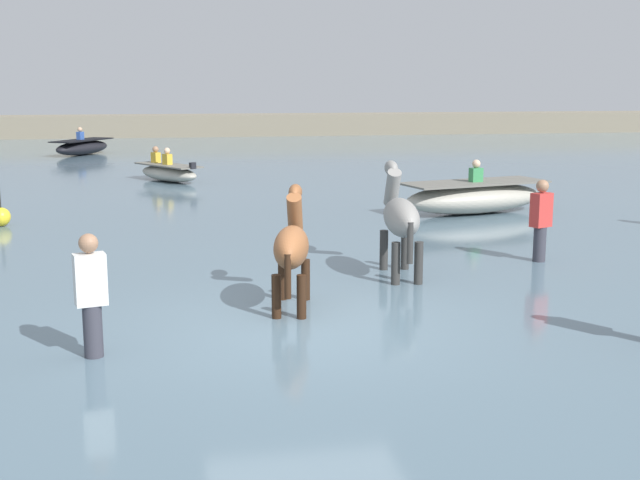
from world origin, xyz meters
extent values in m
plane|color=#84755B|center=(0.00, 0.00, 0.00)|extent=(120.00, 120.00, 0.00)
cube|color=slate|center=(0.00, 10.00, 0.16)|extent=(90.00, 90.00, 0.32)
ellipsoid|color=brown|center=(-0.11, 0.80, 1.11)|extent=(0.69, 1.33, 0.51)
cylinder|color=black|center=(-0.17, 1.26, 0.43)|extent=(0.12, 0.12, 0.86)
cylinder|color=black|center=(0.13, 1.20, 0.43)|extent=(0.12, 0.12, 0.86)
cylinder|color=black|center=(-0.36, 0.39, 0.43)|extent=(0.12, 0.12, 0.86)
cylinder|color=black|center=(-0.06, 0.33, 0.43)|extent=(0.12, 0.12, 0.86)
cylinder|color=brown|center=(0.03, 1.45, 1.43)|extent=(0.29, 0.50, 0.58)
ellipsoid|color=brown|center=(0.05, 1.57, 1.70)|extent=(0.27, 0.46, 0.22)
cylinder|color=black|center=(-0.24, 0.21, 0.88)|extent=(0.08, 0.08, 0.54)
ellipsoid|color=gray|center=(1.71, 2.26, 1.20)|extent=(0.57, 1.40, 0.55)
cylinder|color=#31312F|center=(1.58, 2.75, 0.46)|extent=(0.13, 0.13, 0.93)
cylinder|color=#31312F|center=(1.91, 2.73, 0.46)|extent=(0.13, 0.13, 0.93)
cylinder|color=#31312F|center=(1.51, 1.79, 0.46)|extent=(0.13, 0.13, 0.93)
cylinder|color=#31312F|center=(1.84, 1.77, 0.46)|extent=(0.13, 0.13, 0.93)
cylinder|color=gray|center=(1.77, 2.98, 1.55)|extent=(0.25, 0.52, 0.63)
ellipsoid|color=gray|center=(1.78, 3.11, 1.83)|extent=(0.23, 0.48, 0.23)
cylinder|color=#31312F|center=(1.66, 1.61, 0.95)|extent=(0.09, 0.09, 0.59)
ellipsoid|color=#B2AD9E|center=(-1.67, 14.89, 0.54)|extent=(2.05, 2.53, 0.44)
cube|color=slate|center=(-1.67, 14.89, 0.78)|extent=(1.97, 2.43, 0.04)
cube|color=black|center=(-1.01, 13.89, 0.85)|extent=(0.20, 0.19, 0.18)
cube|color=gold|center=(-2.03, 15.49, 0.95)|extent=(0.29, 0.32, 0.30)
sphere|color=#A37556|center=(-2.03, 15.49, 1.19)|extent=(0.18, 0.18, 0.18)
cube|color=gold|center=(-1.70, 14.87, 0.95)|extent=(0.29, 0.32, 0.30)
sphere|color=beige|center=(-1.70, 14.87, 1.19)|extent=(0.18, 0.18, 0.18)
ellipsoid|color=black|center=(-5.01, 24.30, 0.59)|extent=(2.37, 3.06, 0.55)
cube|color=black|center=(-5.01, 24.30, 0.89)|extent=(2.27, 2.94, 0.04)
cube|color=#3356A8|center=(-5.06, 24.34, 1.06)|extent=(0.29, 0.32, 0.30)
sphere|color=tan|center=(-5.06, 24.34, 1.30)|extent=(0.18, 0.18, 0.18)
ellipsoid|color=#B2AD9E|center=(4.89, 7.78, 0.64)|extent=(3.55, 1.97, 0.65)
cube|color=slate|center=(4.89, 7.78, 0.99)|extent=(3.41, 1.89, 0.04)
cube|color=#388E51|center=(4.90, 7.75, 1.16)|extent=(0.30, 0.24, 0.30)
sphere|color=beige|center=(4.90, 7.75, 1.40)|extent=(0.18, 0.18, 0.18)
cylinder|color=#383842|center=(4.18, 2.90, 0.44)|extent=(0.20, 0.20, 0.88)
cube|color=red|center=(4.18, 2.90, 1.15)|extent=(0.37, 0.31, 0.54)
sphere|color=#A37556|center=(4.18, 2.90, 1.53)|extent=(0.20, 0.20, 0.20)
cylinder|color=#383842|center=(-2.42, -0.70, 0.44)|extent=(0.20, 0.20, 0.88)
cube|color=white|center=(-2.42, -0.70, 1.15)|extent=(0.36, 0.27, 0.54)
sphere|color=#A37556|center=(-2.42, -0.70, 1.53)|extent=(0.20, 0.20, 0.20)
sphere|color=yellow|center=(-4.94, 7.83, 0.51)|extent=(0.37, 0.37, 0.37)
cube|color=gray|center=(0.00, 34.96, 0.71)|extent=(80.00, 2.40, 1.42)
camera|label=1|loc=(-1.53, -9.33, 3.16)|focal=46.82mm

